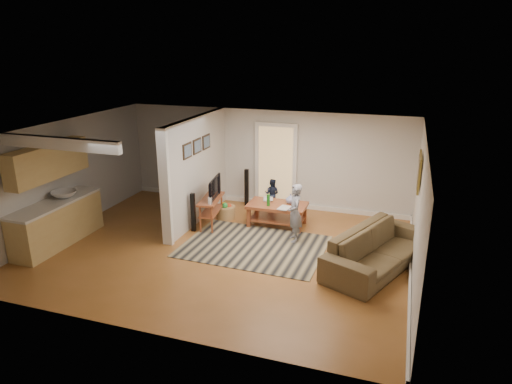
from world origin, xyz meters
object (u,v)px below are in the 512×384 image
speaker_right (247,188)px  toy_basket (226,211)px  coffee_table (278,209)px  child (294,241)px  toddler (272,208)px  speaker_left (193,212)px  tv_console (211,201)px  sofa (376,267)px

speaker_right → toy_basket: (-0.19, -1.01, -0.33)m
coffee_table → toy_basket: bearing=178.7°
coffee_table → toy_basket: size_ratio=2.93×
child → toddler: child is taller
speaker_left → toddler: size_ratio=1.13×
speaker_right → tv_console: bearing=-107.2°
sofa → speaker_left: bearing=106.2°
speaker_left → toy_basket: bearing=61.7°
coffee_table → speaker_left: bearing=-151.5°
speaker_right → toddler: 0.85m
tv_console → toddler: bearing=48.0°
tv_console → speaker_left: bearing=-129.5°
child → coffee_table: bearing=-164.3°
coffee_table → toddler: (-0.46, 1.04, -0.41)m
child → speaker_left: bearing=-107.4°
coffee_table → child: size_ratio=1.07×
coffee_table → child: bearing=-52.0°
sofa → speaker_left: 4.16m
tv_console → speaker_right: speaker_right is taller
sofa → toddler: (-2.83, 2.49, 0.00)m
speaker_left → coffee_table: bearing=22.6°
coffee_table → tv_console: size_ratio=1.22×
sofa → coffee_table: 2.81m
speaker_left → child: speaker_left is taller
speaker_left → toy_basket: 1.09m
coffee_table → speaker_left: speaker_left is taller
tv_console → child: 2.15m
speaker_left → child: 2.36m
speaker_right → child: 2.53m
child → toddler: (-1.04, 1.78, 0.00)m
sofa → speaker_right: size_ratio=2.59×
coffee_table → speaker_left: 1.97m
speaker_left → toy_basket: (0.40, 0.97, -0.28)m
speaker_left → child: bearing=-1.0°
sofa → toddler: size_ratio=3.23×
sofa → coffee_table: coffee_table is taller
speaker_right → sofa: bearing=-40.7°
sofa → toddler: toddler is taller
speaker_left → speaker_right: 2.07m
speaker_left → toddler: bearing=51.3°
speaker_left → speaker_right: speaker_right is taller
speaker_right → child: speaker_right is taller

